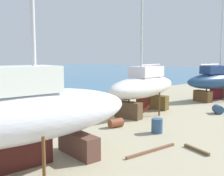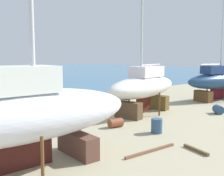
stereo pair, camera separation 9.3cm
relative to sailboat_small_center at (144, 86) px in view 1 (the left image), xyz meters
The scene contains 13 objects.
ground_plane 3.77m from the sailboat_small_center, 110.90° to the right, with size 54.19×54.19×0.00m, color tan.
sailboat_small_center is the anchor object (origin of this frame).
sailboat_mid_port 11.84m from the sailboat_small_center, 160.24° to the right, with size 9.67×3.35×14.01m.
sailboat_large_starboard 10.08m from the sailboat_small_center, ahead, with size 8.16×3.50×14.32m.
barrel_rust_far 4.96m from the sailboat_small_center, 159.24° to the right, with size 0.54×0.54×0.87m, color brown.
barrel_by_slipway 5.90m from the sailboat_small_center, 42.06° to the right, with size 0.64×0.64×0.82m, color navy.
barrel_rust_mid 5.57m from the sailboat_small_center, 129.57° to the right, with size 0.63×0.63×0.83m, color #325174.
barrel_rust_near 6.87m from the sailboat_small_center, 56.88° to the left, with size 0.64×0.64×0.86m, color #24252F.
timber_long_aft 6.59m from the sailboat_small_center, 26.86° to the left, with size 1.79×0.14×0.10m, color #845F4C.
timber_short_cross 6.75m from the sailboat_small_center, 145.85° to the left, with size 1.42×0.18×0.15m, color brown.
timber_plank_far 8.67m from the sailboat_small_center, 135.29° to the right, with size 3.00×0.12×0.12m, color brown.
timber_plank_near 5.01m from the sailboat_small_center, 153.32° to the left, with size 2.21×0.23×0.16m, color brown.
timber_short_skew 8.66m from the sailboat_small_center, 121.07° to the right, with size 1.49×0.13×0.14m, color brown.
Camera 1 is at (-14.02, -14.47, 4.33)m, focal length 43.41 mm.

